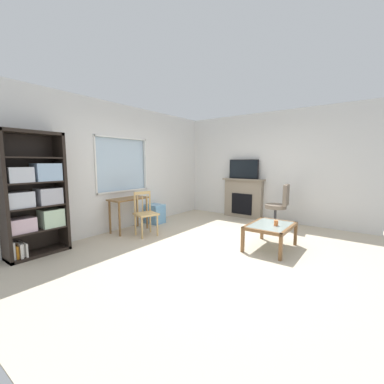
{
  "coord_description": "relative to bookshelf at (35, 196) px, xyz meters",
  "views": [
    {
      "loc": [
        -3.6,
        -2.22,
        1.51
      ],
      "look_at": [
        0.22,
        0.62,
        0.92
      ],
      "focal_mm": 22.85,
      "sensor_mm": 36.0,
      "label": 1
    }
  ],
  "objects": [
    {
      "name": "office_chair",
      "position": [
        4.07,
        -2.65,
        -0.4
      ],
      "size": [
        0.57,
        0.58,
        1.0
      ],
      "color": "#7A6B5B",
      "rests_on": "ground"
    },
    {
      "name": "ground",
      "position": [
        1.99,
        -2.13,
        -0.97
      ],
      "size": [
        6.24,
        5.73,
        0.02
      ],
      "primitive_type": "cube",
      "color": "beige"
    },
    {
      "name": "fireplace",
      "position": [
        4.52,
        -1.53,
        -0.42
      ],
      "size": [
        0.26,
        1.16,
        1.06
      ],
      "color": "gray",
      "rests_on": "ground"
    },
    {
      "name": "wooden_chair",
      "position": [
        1.78,
        -0.63,
        -0.49
      ],
      "size": [
        0.52,
        0.5,
        0.9
      ],
      "color": "tan",
      "rests_on": "ground"
    },
    {
      "name": "bookshelf",
      "position": [
        0.0,
        0.0,
        0.0
      ],
      "size": [
        0.9,
        0.38,
        1.99
      ],
      "color": "black",
      "rests_on": "ground"
    },
    {
      "name": "tv",
      "position": [
        4.5,
        -1.53,
        0.36
      ],
      "size": [
        0.06,
        0.82,
        0.51
      ],
      "color": "black",
      "rests_on": "fireplace"
    },
    {
      "name": "wall_right",
      "position": [
        4.67,
        -2.13,
        0.42
      ],
      "size": [
        0.12,
        4.93,
        2.76
      ],
      "primitive_type": "cube",
      "color": "silver",
      "rests_on": "ground"
    },
    {
      "name": "wall_back_with_window",
      "position": [
        2.01,
        0.24,
        0.42
      ],
      "size": [
        5.24,
        0.15,
        2.76
      ],
      "color": "silver",
      "rests_on": "ground"
    },
    {
      "name": "coffee_table",
      "position": [
        2.54,
        -2.97,
        -0.59
      ],
      "size": [
        0.93,
        0.68,
        0.43
      ],
      "color": "#8C9E99",
      "rests_on": "ground"
    },
    {
      "name": "desk_under_window",
      "position": [
        1.78,
        -0.11,
        -0.36
      ],
      "size": [
        0.85,
        0.42,
        0.73
      ],
      "color": "brown",
      "rests_on": "ground"
    },
    {
      "name": "plastic_drawer_unit",
      "position": [
        2.62,
        -0.06,
        -0.73
      ],
      "size": [
        0.35,
        0.4,
        0.47
      ],
      "primitive_type": "cube",
      "color": "#72ADDB",
      "rests_on": "ground"
    },
    {
      "name": "sippy_cup",
      "position": [
        2.5,
        -3.07,
        -0.48
      ],
      "size": [
        0.07,
        0.07,
        0.09
      ],
      "primitive_type": "cylinder",
      "color": "orange",
      "rests_on": "coffee_table"
    }
  ]
}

